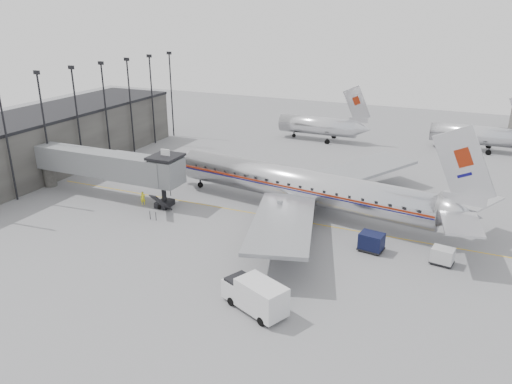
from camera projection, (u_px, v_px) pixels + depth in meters
ground at (219, 231)px, 53.92m from camera, size 160.00×160.00×0.00m
terminal at (47, 141)px, 73.98m from camera, size 12.00×46.00×8.00m
apron_line at (266, 215)px, 57.92m from camera, size 60.00×0.15×0.01m
jet_bridge at (113, 166)px, 61.92m from camera, size 21.00×6.20×7.10m
floodlight_masts at (92, 112)px, 72.56m from camera, size 0.90×42.25×15.25m
distant_aircraft_near at (319, 125)px, 89.62m from camera, size 16.39×3.20×10.26m
distant_aircraft_mid at (476, 134)px, 83.18m from camera, size 16.39×3.20×10.26m
airliner at (306, 186)px, 57.84m from camera, size 39.74×36.57×12.62m
service_van at (255, 294)px, 39.43m from camera, size 6.18×4.40×2.72m
baggage_cart_navy at (371, 242)px, 49.21m from camera, size 2.61×2.14×1.87m
baggage_cart_white at (443, 256)px, 46.73m from camera, size 2.27×1.86×1.62m
ramp_worker at (143, 198)px, 60.75m from camera, size 0.72×0.64×1.65m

